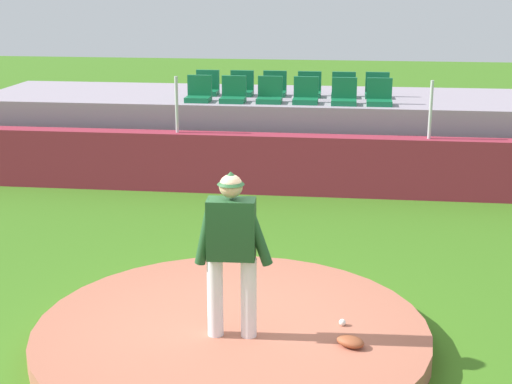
# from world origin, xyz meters

# --- Properties ---
(ground_plane) EXTENTS (60.00, 60.00, 0.00)m
(ground_plane) POSITION_xyz_m (0.00, 0.00, 0.00)
(ground_plane) COLOR #3A6F1A
(pitchers_mound) EXTENTS (4.28, 4.28, 0.24)m
(pitchers_mound) POSITION_xyz_m (0.00, 0.00, 0.12)
(pitchers_mound) COLOR #AA6049
(pitchers_mound) RESTS_ON ground_plane
(pitcher) EXTENTS (0.81, 0.29, 1.78)m
(pitcher) POSITION_xyz_m (0.04, -0.22, 1.27)
(pitcher) COLOR white
(pitcher) RESTS_ON pitchers_mound
(baseball) EXTENTS (0.07, 0.07, 0.07)m
(baseball) POSITION_xyz_m (1.19, 0.15, 0.28)
(baseball) COLOR white
(baseball) RESTS_ON pitchers_mound
(fielding_glove) EXTENTS (0.36, 0.32, 0.11)m
(fielding_glove) POSITION_xyz_m (1.28, -0.33, 0.30)
(fielding_glove) COLOR brown
(fielding_glove) RESTS_ON pitchers_mound
(brick_barrier) EXTENTS (13.64, 0.40, 1.10)m
(brick_barrier) POSITION_xyz_m (0.00, 6.16, 0.55)
(brick_barrier) COLOR maroon
(brick_barrier) RESTS_ON ground_plane
(fence_post_left) EXTENTS (0.06, 0.06, 1.04)m
(fence_post_left) POSITION_xyz_m (-1.97, 6.16, 1.62)
(fence_post_left) COLOR silver
(fence_post_left) RESTS_ON brick_barrier
(fence_post_right) EXTENTS (0.06, 0.06, 1.04)m
(fence_post_right) POSITION_xyz_m (2.61, 6.16, 1.62)
(fence_post_right) COLOR silver
(fence_post_right) RESTS_ON brick_barrier
(bleacher_platform) EXTENTS (12.77, 3.04, 1.52)m
(bleacher_platform) POSITION_xyz_m (0.00, 8.26, 0.76)
(bleacher_platform) COLOR #9A8E9B
(bleacher_platform) RESTS_ON ground_plane
(stadium_chair_0) EXTENTS (0.48, 0.44, 0.50)m
(stadium_chair_0) POSITION_xyz_m (-1.77, 7.25, 1.67)
(stadium_chair_0) COLOR #13683D
(stadium_chair_0) RESTS_ON bleacher_platform
(stadium_chair_1) EXTENTS (0.48, 0.44, 0.50)m
(stadium_chair_1) POSITION_xyz_m (-1.08, 7.24, 1.67)
(stadium_chair_1) COLOR #13683D
(stadium_chair_1) RESTS_ON bleacher_platform
(stadium_chair_2) EXTENTS (0.48, 0.44, 0.50)m
(stadium_chair_2) POSITION_xyz_m (-0.37, 7.28, 1.67)
(stadium_chair_2) COLOR #13683D
(stadium_chair_2) RESTS_ON bleacher_platform
(stadium_chair_3) EXTENTS (0.48, 0.44, 0.50)m
(stadium_chair_3) POSITION_xyz_m (0.33, 7.28, 1.67)
(stadium_chair_3) COLOR #13683D
(stadium_chair_3) RESTS_ON bleacher_platform
(stadium_chair_4) EXTENTS (0.48, 0.44, 0.50)m
(stadium_chair_4) POSITION_xyz_m (1.08, 7.24, 1.67)
(stadium_chair_4) COLOR #13683D
(stadium_chair_4) RESTS_ON bleacher_platform
(stadium_chair_5) EXTENTS (0.48, 0.44, 0.50)m
(stadium_chair_5) POSITION_xyz_m (1.75, 7.25, 1.67)
(stadium_chair_5) COLOR #13683D
(stadium_chair_5) RESTS_ON bleacher_platform
(stadium_chair_6) EXTENTS (0.48, 0.44, 0.50)m
(stadium_chair_6) POSITION_xyz_m (-1.77, 8.13, 1.67)
(stadium_chair_6) COLOR #13683D
(stadium_chair_6) RESTS_ON bleacher_platform
(stadium_chair_7) EXTENTS (0.48, 0.44, 0.50)m
(stadium_chair_7) POSITION_xyz_m (-1.05, 8.13, 1.67)
(stadium_chair_7) COLOR #13683D
(stadium_chair_7) RESTS_ON bleacher_platform
(stadium_chair_8) EXTENTS (0.48, 0.44, 0.50)m
(stadium_chair_8) POSITION_xyz_m (-0.36, 8.16, 1.67)
(stadium_chair_8) COLOR #13683D
(stadium_chair_8) RESTS_ON bleacher_platform
(stadium_chair_9) EXTENTS (0.48, 0.44, 0.50)m
(stadium_chair_9) POSITION_xyz_m (0.35, 8.15, 1.67)
(stadium_chair_9) COLOR #13683D
(stadium_chair_9) RESTS_ON bleacher_platform
(stadium_chair_10) EXTENTS (0.48, 0.44, 0.50)m
(stadium_chair_10) POSITION_xyz_m (1.05, 8.15, 1.67)
(stadium_chair_10) COLOR #13683D
(stadium_chair_10) RESTS_ON bleacher_platform
(stadium_chair_11) EXTENTS (0.48, 0.44, 0.50)m
(stadium_chair_11) POSITION_xyz_m (1.73, 8.19, 1.67)
(stadium_chair_11) COLOR #13683D
(stadium_chair_11) RESTS_ON bleacher_platform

